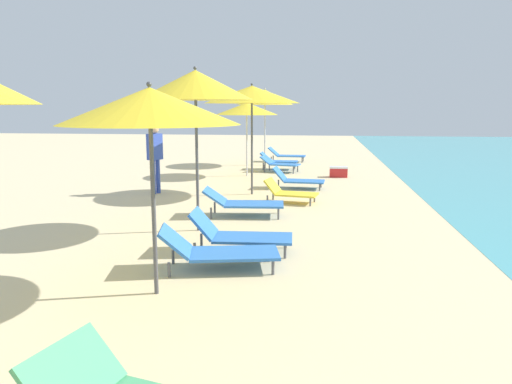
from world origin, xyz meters
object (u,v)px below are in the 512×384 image
(lounger_farthest_inland, at_px, (278,160))
(person_walking_near, at_px, (155,152))
(umbrella_fourth, at_px, (195,85))
(lounger_farthest_shoreside, at_px, (286,155))
(lounger_fifth_inland, at_px, (290,192))
(umbrella_sixth, at_px, (247,109))
(lounger_fourth_shoreside, at_px, (243,202))
(umbrella_fifth, at_px, (252,95))
(lounger_third_shoreside, at_px, (217,250))
(lounger_fifth_shoreside, at_px, (297,179))
(lounger_fourth_inland, at_px, (238,234))
(umbrella_third, at_px, (150,106))
(umbrella_farthest, at_px, (265,97))
(cooler_box, at_px, (338,172))
(lounger_sixth_shoreside, at_px, (280,163))

(lounger_farthest_inland, relative_size, person_walking_near, 0.75)
(umbrella_fourth, height_order, lounger_farthest_shoreside, umbrella_fourth)
(lounger_fifth_inland, height_order, umbrella_sixth, umbrella_sixth)
(lounger_fifth_inland, distance_m, person_walking_near, 3.60)
(lounger_fourth_shoreside, xyz_separation_m, umbrella_fifth, (-0.16, 2.49, 2.17))
(lounger_third_shoreside, xyz_separation_m, umbrella_sixth, (-0.97, 9.05, 1.84))
(lounger_third_shoreside, xyz_separation_m, lounger_fourth_shoreside, (-0.18, 3.27, 0.02))
(lounger_fifth_shoreside, relative_size, lounger_farthest_shoreside, 0.93)
(umbrella_sixth, bearing_deg, umbrella_fourth, -88.42)
(lounger_fourth_shoreside, height_order, umbrella_fifth, umbrella_fifth)
(lounger_fourth_inland, distance_m, umbrella_sixth, 8.50)
(lounger_fifth_inland, bearing_deg, lounger_fourth_shoreside, -109.03)
(umbrella_third, distance_m, lounger_farthest_inland, 11.91)
(umbrella_farthest, distance_m, cooler_box, 4.61)
(umbrella_fifth, height_order, lounger_farthest_inland, umbrella_fifth)
(lounger_fourth_shoreside, bearing_deg, lounger_fifth_shoreside, 70.39)
(lounger_farthest_inland, distance_m, person_walking_near, 5.94)
(umbrella_third, distance_m, lounger_fifth_inland, 6.15)
(lounger_fourth_inland, height_order, lounger_farthest_shoreside, lounger_fourth_inland)
(lounger_fifth_inland, height_order, lounger_farthest_shoreside, lounger_farthest_shoreside)
(lounger_farthest_shoreside, bearing_deg, cooler_box, -61.92)
(lounger_third_shoreside, bearing_deg, umbrella_fifth, 81.70)
(umbrella_third, height_order, umbrella_fourth, umbrella_fourth)
(lounger_sixth_shoreside, height_order, lounger_farthest_inland, lounger_farthest_inland)
(lounger_fifth_shoreside, xyz_separation_m, cooler_box, (1.18, 2.35, -0.09))
(lounger_third_shoreside, xyz_separation_m, lounger_farthest_shoreside, (-0.02, 13.28, 0.02))
(lounger_sixth_shoreside, bearing_deg, lounger_fifth_inland, -68.68)
(umbrella_sixth, bearing_deg, lounger_fifth_shoreside, -52.91)
(lounger_farthest_shoreside, distance_m, person_walking_near, 8.24)
(person_walking_near, relative_size, cooler_box, 3.11)
(umbrella_third, distance_m, umbrella_farthest, 13.04)
(lounger_sixth_shoreside, relative_size, lounger_farthest_inland, 1.06)
(umbrella_farthest, bearing_deg, umbrella_third, -89.04)
(umbrella_fifth, relative_size, person_walking_near, 1.57)
(lounger_farthest_shoreside, bearing_deg, umbrella_farthest, -118.19)
(lounger_fourth_inland, bearing_deg, person_walking_near, 118.45)
(umbrella_fifth, xyz_separation_m, cooler_box, (2.25, 3.39, -2.29))
(lounger_farthest_shoreside, height_order, person_walking_near, person_walking_near)
(lounger_third_shoreside, bearing_deg, lounger_fifth_inland, 70.38)
(lounger_third_shoreside, distance_m, person_walking_near, 6.24)
(lounger_sixth_shoreside, xyz_separation_m, lounger_farthest_shoreside, (-0.01, 3.18, -0.01))
(lounger_third_shoreside, relative_size, lounger_fourth_inland, 1.09)
(lounger_fifth_shoreside, relative_size, lounger_sixth_shoreside, 1.01)
(umbrella_fourth, distance_m, umbrella_farthest, 10.06)
(lounger_third_shoreside, xyz_separation_m, cooler_box, (1.91, 9.15, -0.10))
(person_walking_near, xyz_separation_m, cooler_box, (4.67, 3.61, -0.90))
(umbrella_third, xyz_separation_m, cooler_box, (2.44, 10.09, -2.00))
(lounger_third_shoreside, relative_size, umbrella_sixth, 0.71)
(lounger_third_shoreside, relative_size, lounger_fifth_inland, 1.33)
(umbrella_fourth, distance_m, cooler_box, 7.97)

